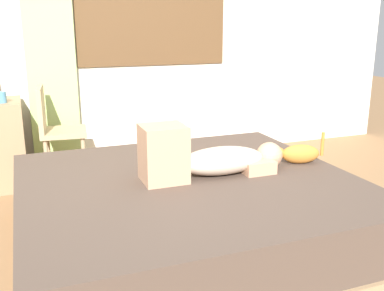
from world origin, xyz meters
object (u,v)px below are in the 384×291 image
at_px(person_lying, 207,158).
at_px(cup, 2,97).
at_px(cat, 298,154).
at_px(chair_by_desk, 55,127).
at_px(bed, 189,214).

bearing_deg(person_lying, cup, 128.10).
relative_size(cat, chair_by_desk, 0.41).
relative_size(bed, cat, 5.85).
bearing_deg(chair_by_desk, bed, -66.33).
height_order(person_lying, chair_by_desk, chair_by_desk).
bearing_deg(cup, cat, -39.12).
distance_m(cup, chair_by_desk, 0.48).
xyz_separation_m(cat, cup, (-1.85, 1.51, 0.26)).
xyz_separation_m(bed, cat, (0.80, 0.03, 0.30)).
height_order(bed, cup, cup).
bearing_deg(bed, cat, 2.18).
relative_size(cat, cup, 3.85).
height_order(bed, person_lying, person_lying).
distance_m(bed, cat, 0.85).
relative_size(person_lying, cup, 10.27).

